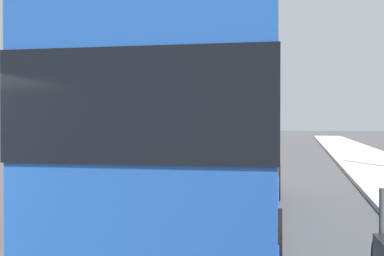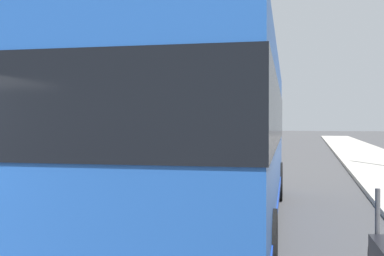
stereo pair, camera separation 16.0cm
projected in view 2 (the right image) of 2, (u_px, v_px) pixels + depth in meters
name	position (u px, v px, depth m)	size (l,w,h in m)	color
lane_divider_line	(169.00, 191.00, 13.94)	(110.00, 0.16, 0.01)	silver
coach_bus	(215.00, 133.00, 9.23)	(10.67, 2.99, 3.28)	#1E4C9E
car_behind_bus	(211.00, 144.00, 29.96)	(3.94, 1.96, 1.44)	red
car_oncoming	(233.00, 136.00, 44.34)	(4.78, 2.01, 1.49)	gray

